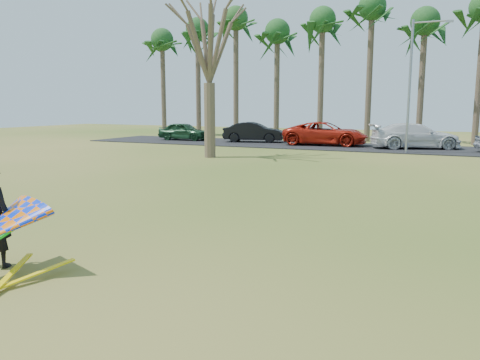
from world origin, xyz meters
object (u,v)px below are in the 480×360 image
at_px(car_1, 254,132).
at_px(car_3, 415,136).
at_px(car_2, 325,134).
at_px(bare_tree_left, 209,33).
at_px(streetlight, 413,80).
at_px(car_0, 184,131).

distance_m(car_1, car_3, 12.18).
bearing_deg(car_2, car_1, 81.58).
relative_size(bare_tree_left, car_3, 1.65).
height_order(car_1, car_2, car_2).
height_order(bare_tree_left, car_3, bare_tree_left).
height_order(streetlight, car_0, streetlight).
bearing_deg(car_3, bare_tree_left, 113.45).
height_order(streetlight, car_3, streetlight).
xyz_separation_m(streetlight, car_0, (-18.25, 3.21, -3.67)).
distance_m(bare_tree_left, car_3, 15.69).
bearing_deg(car_3, car_2, 68.12).
bearing_deg(car_2, car_3, -94.20).
distance_m(streetlight, car_0, 18.89).
bearing_deg(car_1, car_2, -108.39).
xyz_separation_m(streetlight, car_3, (0.08, 3.26, -3.55)).
xyz_separation_m(bare_tree_left, car_3, (10.24, 10.26, -6.00)).
distance_m(bare_tree_left, car_1, 12.50).
bearing_deg(car_3, car_1, 66.05).
height_order(streetlight, car_1, streetlight).
xyz_separation_m(car_1, car_3, (12.17, -0.50, 0.07)).
height_order(car_1, car_3, car_3).
bearing_deg(car_3, car_0, 68.55).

